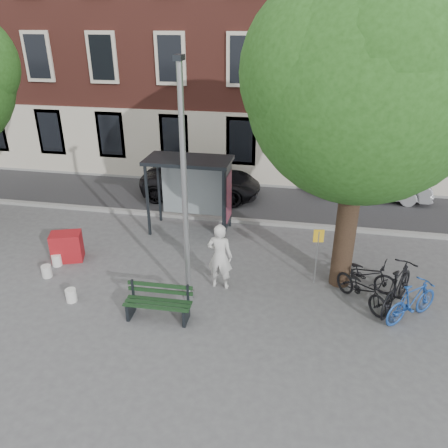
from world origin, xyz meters
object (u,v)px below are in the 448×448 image
painter (220,256)px  notice_sign (318,246)px  bench (158,304)px  car_dark (201,181)px  car_silver (375,182)px  bus_shelter (201,179)px  bike_d (397,287)px  red_stand (67,247)px  lamppost (185,201)px  bike_a (364,273)px  bike_b (412,301)px  bike_c (362,289)px

painter → notice_sign: bearing=-160.7°
bench → car_dark: 8.24m
car_dark → car_silver: size_ratio=1.13×
bus_shelter → notice_sign: bus_shelter is taller
bike_d → red_stand: size_ratio=2.27×
lamppost → notice_sign: 3.94m
bus_shelter → bike_a: (5.24, -2.73, -1.46)m
lamppost → bike_d: 5.79m
painter → bike_d: painter is taller
notice_sign → bike_b: bearing=-38.4°
bike_b → red_stand: bearing=42.5°
bike_b → car_dark: car_dark is taller
bench → bike_c: size_ratio=0.93×
bus_shelter → car_dark: bus_shelter is taller
lamppost → car_dark: size_ratio=1.25×
car_silver → bike_a: bearing=172.7°
car_silver → bus_shelter: bearing=125.5°
lamppost → red_stand: bearing=163.2°
car_silver → notice_sign: notice_sign is taller
bike_a → bike_b: (1.00, -1.24, 0.07)m
lamppost → red_stand: 4.96m
bike_a → notice_sign: notice_sign is taller
bike_a → car_dark: car_dark is taller
bench → lamppost: bearing=61.4°
bike_d → car_silver: car_silver is taller
bike_a → car_silver: bearing=11.8°
painter → car_dark: size_ratio=0.39×
painter → bench: (-1.22, -1.65, -0.56)m
bike_c → lamppost: bearing=148.2°
bench → car_dark: (-0.87, 8.19, 0.29)m
lamppost → bike_c: bearing=7.1°
car_silver → painter: bearing=148.5°
bike_c → notice_sign: 1.60m
painter → bike_d: (4.62, -0.11, -0.34)m
red_stand → painter: bearing=-6.9°
bench → bike_c: (4.99, 1.53, 0.08)m
bench → bike_a: size_ratio=0.96×
lamppost → notice_sign: size_ratio=3.67×
bench → red_stand: 4.32m
car_silver → bike_c: bearing=172.5°
lamppost → bike_d: lamppost is taller
bike_d → notice_sign: bearing=6.1°
bike_a → notice_sign: size_ratio=1.05×
bike_c → red_stand: (-8.69, 0.71, -0.02)m
lamppost → bike_b: 6.07m
bench → red_stand: (-3.69, 2.24, 0.06)m
bus_shelter → bike_c: size_ratio=1.58×
lamppost → bike_c: (4.49, 0.56, -2.31)m
lamppost → red_stand: size_ratio=6.79×
bench → car_dark: size_ratio=0.34×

